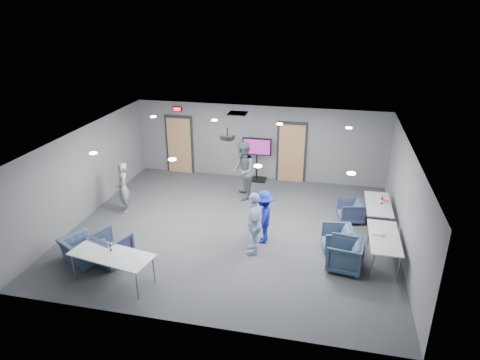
% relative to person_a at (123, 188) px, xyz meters
% --- Properties ---
extents(floor, '(9.00, 9.00, 0.00)m').
position_rel_person_a_xyz_m(floor, '(3.53, -0.37, -0.79)').
color(floor, '#33363A').
rests_on(floor, ground).
extents(ceiling, '(9.00, 9.00, 0.00)m').
position_rel_person_a_xyz_m(ceiling, '(3.53, -0.37, 1.91)').
color(ceiling, silver).
rests_on(ceiling, wall_back).
extents(wall_back, '(9.00, 0.02, 2.70)m').
position_rel_person_a_xyz_m(wall_back, '(3.53, 3.63, 0.56)').
color(wall_back, slate).
rests_on(wall_back, floor).
extents(wall_front, '(9.00, 0.02, 2.70)m').
position_rel_person_a_xyz_m(wall_front, '(3.53, -4.37, 0.56)').
color(wall_front, slate).
rests_on(wall_front, floor).
extents(wall_left, '(0.02, 8.00, 2.70)m').
position_rel_person_a_xyz_m(wall_left, '(-0.97, -0.37, 0.56)').
color(wall_left, slate).
rests_on(wall_left, floor).
extents(wall_right, '(0.02, 8.00, 2.70)m').
position_rel_person_a_xyz_m(wall_right, '(8.03, -0.37, 0.56)').
color(wall_right, slate).
rests_on(wall_right, floor).
extents(door_left, '(1.06, 0.17, 2.24)m').
position_rel_person_a_xyz_m(door_left, '(0.53, 3.58, 0.27)').
color(door_left, black).
rests_on(door_left, wall_back).
extents(door_right, '(1.06, 0.17, 2.24)m').
position_rel_person_a_xyz_m(door_right, '(4.73, 3.58, 0.27)').
color(door_right, black).
rests_on(door_right, wall_back).
extents(exit_sign, '(0.32, 0.08, 0.16)m').
position_rel_person_a_xyz_m(exit_sign, '(0.53, 3.56, 1.66)').
color(exit_sign, black).
rests_on(exit_sign, wall_back).
extents(hvac_diffuser, '(0.60, 0.60, 0.03)m').
position_rel_person_a_xyz_m(hvac_diffuser, '(3.03, 2.43, 1.89)').
color(hvac_diffuser, black).
rests_on(hvac_diffuser, ceiling).
extents(downlights, '(6.18, 3.78, 0.02)m').
position_rel_person_a_xyz_m(downlights, '(3.53, -0.37, 1.89)').
color(downlights, white).
rests_on(downlights, ceiling).
extents(person_a, '(0.64, 0.69, 1.59)m').
position_rel_person_a_xyz_m(person_a, '(0.00, 0.00, 0.00)').
color(person_a, gray).
rests_on(person_a, floor).
extents(person_b, '(0.95, 1.10, 1.93)m').
position_rel_person_a_xyz_m(person_b, '(3.35, 1.76, 0.17)').
color(person_b, '#505B60').
rests_on(person_b, floor).
extents(person_c, '(0.57, 1.04, 1.69)m').
position_rel_person_a_xyz_m(person_c, '(4.33, -1.42, 0.05)').
color(person_c, '#AFC1E1').
rests_on(person_c, floor).
extents(person_d, '(0.61, 0.99, 1.48)m').
position_rel_person_a_xyz_m(person_d, '(4.47, -0.85, -0.05)').
color(person_d, '#17209A').
rests_on(person_d, floor).
extents(chair_right_a, '(0.83, 0.82, 0.65)m').
position_rel_person_a_xyz_m(chair_right_a, '(6.80, 0.88, -0.47)').
color(chair_right_a, '#343E5B').
rests_on(chair_right_a, floor).
extents(chair_right_b, '(0.87, 0.85, 0.69)m').
position_rel_person_a_xyz_m(chair_right_b, '(6.43, -0.91, -0.45)').
color(chair_right_b, '#3A4E64').
rests_on(chair_right_b, floor).
extents(chair_right_c, '(0.94, 0.92, 0.76)m').
position_rel_person_a_xyz_m(chair_right_c, '(6.62, -1.70, -0.41)').
color(chair_right_c, '#334458').
rests_on(chair_right_c, floor).
extents(chair_front_a, '(1.06, 1.07, 0.77)m').
position_rel_person_a_xyz_m(chair_front_a, '(0.95, -2.63, -0.41)').
color(chair_front_a, '#313A55').
rests_on(chair_front_a, floor).
extents(chair_front_b, '(1.24, 1.19, 0.62)m').
position_rel_person_a_xyz_m(chair_front_b, '(0.23, -2.77, -0.48)').
color(chair_front_b, '#3E506B').
rests_on(chair_front_b, floor).
extents(table_right_a, '(0.70, 1.67, 0.73)m').
position_rel_person_a_xyz_m(table_right_a, '(7.53, 0.69, -0.11)').
color(table_right_a, silver).
rests_on(table_right_a, floor).
extents(table_right_b, '(0.72, 1.74, 0.73)m').
position_rel_person_a_xyz_m(table_right_b, '(7.53, -1.21, -0.11)').
color(table_right_b, silver).
rests_on(table_right_b, floor).
extents(table_front_left, '(2.05, 1.15, 0.73)m').
position_rel_person_a_xyz_m(table_front_left, '(1.40, -3.37, -0.11)').
color(table_front_left, silver).
rests_on(table_front_left, floor).
extents(bottle_front, '(0.06, 0.06, 0.23)m').
position_rel_person_a_xyz_m(bottle_front, '(1.32, -3.23, 0.02)').
color(bottle_front, '#52240E').
rests_on(bottle_front, table_front_left).
extents(bottle_right, '(0.07, 0.07, 0.28)m').
position_rel_person_a_xyz_m(bottle_right, '(7.61, 0.68, 0.04)').
color(bottle_right, '#52240E').
rests_on(bottle_right, table_right_a).
extents(snack_box, '(0.19, 0.15, 0.04)m').
position_rel_person_a_xyz_m(snack_box, '(7.74, 0.88, -0.05)').
color(snack_box, '#DA4136').
rests_on(snack_box, table_right_a).
extents(wrapper, '(0.27, 0.20, 0.06)m').
position_rel_person_a_xyz_m(wrapper, '(7.37, -1.14, -0.04)').
color(wrapper, silver).
rests_on(wrapper, table_right_b).
extents(tv_stand, '(1.04, 0.50, 1.60)m').
position_rel_person_a_xyz_m(tv_stand, '(3.52, 3.38, 0.11)').
color(tv_stand, black).
rests_on(tv_stand, floor).
extents(projector, '(0.39, 0.36, 0.36)m').
position_rel_person_a_xyz_m(projector, '(3.13, 0.67, 1.61)').
color(projector, black).
rests_on(projector, ceiling).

